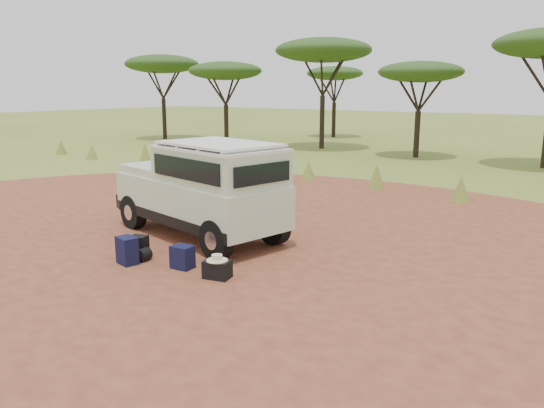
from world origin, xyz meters
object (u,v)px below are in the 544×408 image
Objects in this scene: safari_vehicle at (203,191)px; backpack_navy at (127,251)px; walking_staff at (162,197)px; hard_case at (217,269)px; duffel_navy at (182,257)px; backpack_black at (139,247)px; backpack_olive at (181,257)px.

safari_vehicle reaches higher than backpack_navy.
hard_case is (3.68, -2.15, -0.58)m from walking_staff.
duffel_navy reaches higher than hard_case.
walking_staff is 3.52m from duffel_navy.
hard_case is at bearing -16.31° from backpack_black.
backpack_black is 0.84× the size of backpack_navy.
backpack_black reaches higher than duffel_navy.
hard_case is at bearing -73.14° from walking_staff.
safari_vehicle is at bearing 105.75° from backpack_navy.
safari_vehicle reaches higher than duffel_navy.
duffel_navy is 0.92m from hard_case.
safari_vehicle is 10.53× the size of backpack_black.
backpack_olive is at bearing -16.05° from backpack_black.
duffel_navy is at bearing -15.19° from backpack_black.
backpack_navy is 2.06m from hard_case.
safari_vehicle is at bearing 117.79° from duffel_navy.
walking_staff reaches higher than backpack_navy.
safari_vehicle is 2.43m from backpack_olive.
walking_staff is 2.69m from backpack_black.
duffel_navy is at bearing -46.56° from safari_vehicle.
safari_vehicle is at bearing 120.18° from backpack_olive.
hard_case is (2.10, -1.96, -0.94)m from safari_vehicle.
walking_staff reaches higher than backpack_black.
walking_staff is 3.33× the size of duffel_navy.
safari_vehicle reaches higher than hard_case.
backpack_black is at bearing 177.31° from duffel_navy.
backpack_black is 1.19m from backpack_olive.
walking_staff is at bearing 138.81° from duffel_navy.
walking_staff is (-1.58, 0.19, -0.36)m from safari_vehicle.
backpack_black is (-0.04, -1.95, -0.87)m from safari_vehicle.
safari_vehicle is 11.01× the size of backpack_olive.
backpack_black is at bearing -97.14° from walking_staff.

